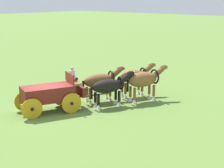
{
  "coord_description": "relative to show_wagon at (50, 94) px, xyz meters",
  "views": [
    {
      "loc": [
        -13.01,
        -16.32,
        6.83
      ],
      "look_at": [
        4.19,
        -1.51,
        1.2
      ],
      "focal_mm": 56.94,
      "sensor_mm": 36.0,
      "label": 1
    }
  ],
  "objects": [
    {
      "name": "draft_horse_rear_near",
      "position": [
        3.66,
        -0.77,
        0.24
      ],
      "size": [
        3.03,
        1.68,
        2.23
      ],
      "color": "brown",
      "rests_on": "ground"
    },
    {
      "name": "draft_horse_rear_off",
      "position": [
        3.19,
        -1.98,
        0.15
      ],
      "size": [
        3.01,
        1.64,
        2.13
      ],
      "color": "black",
      "rests_on": "ground"
    },
    {
      "name": "draft_horse_lead_near",
      "position": [
        6.08,
        -1.75,
        0.24
      ],
      "size": [
        2.87,
        1.59,
        2.24
      ],
      "color": "brown",
      "rests_on": "ground"
    },
    {
      "name": "draft_horse_lead_off",
      "position": [
        5.57,
        -2.94,
        0.31
      ],
      "size": [
        3.08,
        1.73,
        2.3
      ],
      "color": "brown",
      "rests_on": "ground"
    },
    {
      "name": "show_wagon",
      "position": [
        0.0,
        0.0,
        0.0
      ],
      "size": [
        5.84,
        3.09,
        2.56
      ],
      "color": "maroon",
      "rests_on": "ground"
    },
    {
      "name": "ground_plane",
      "position": [
        -0.15,
        0.05,
        -1.12
      ],
      "size": [
        220.0,
        220.0,
        0.0
      ],
      "primitive_type": "plane",
      "color": "olive"
    }
  ]
}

